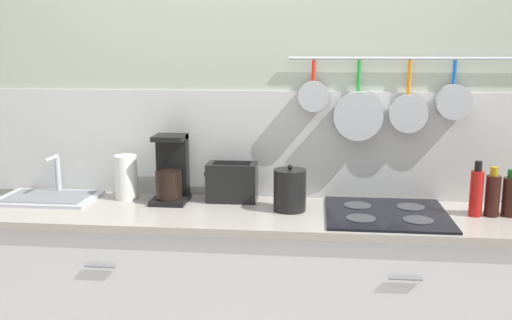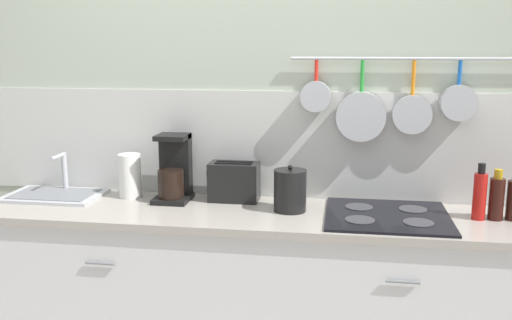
% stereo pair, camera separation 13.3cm
% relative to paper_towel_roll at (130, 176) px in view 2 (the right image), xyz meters
% --- Properties ---
extents(wall_back, '(7.20, 0.14, 2.60)m').
position_rel_paper_towel_roll_xyz_m(wall_back, '(0.68, 0.16, 0.25)').
color(wall_back, '#B2BCA8').
rests_on(wall_back, ground_plane).
extents(cabinet_base, '(2.65, 0.54, 0.88)m').
position_rel_paper_towel_roll_xyz_m(cabinet_base, '(0.68, -0.16, -0.59)').
color(cabinet_base, silver).
rests_on(cabinet_base, ground_plane).
extents(countertop, '(2.69, 0.56, 0.03)m').
position_rel_paper_towel_roll_xyz_m(countertop, '(0.68, -0.16, -0.13)').
color(countertop, '#A59E93').
rests_on(countertop, cabinet_base).
extents(sink_basin, '(0.48, 0.32, 0.21)m').
position_rel_paper_towel_roll_xyz_m(sink_basin, '(-0.39, -0.05, -0.09)').
color(sink_basin, '#B7BABF').
rests_on(sink_basin, countertop).
extents(paper_towel_roll, '(0.11, 0.11, 0.22)m').
position_rel_paper_towel_roll_xyz_m(paper_towel_roll, '(0.00, 0.00, 0.00)').
color(paper_towel_roll, white).
rests_on(paper_towel_roll, countertop).
extents(coffee_maker, '(0.17, 0.20, 0.33)m').
position_rel_paper_towel_roll_xyz_m(coffee_maker, '(0.24, -0.01, 0.03)').
color(coffee_maker, black).
rests_on(coffee_maker, countertop).
extents(toaster, '(0.26, 0.14, 0.20)m').
position_rel_paper_towel_roll_xyz_m(toaster, '(0.54, 0.02, -0.01)').
color(toaster, black).
rests_on(toaster, countertop).
extents(kettle, '(0.15, 0.15, 0.22)m').
position_rel_paper_towel_roll_xyz_m(kettle, '(0.84, -0.12, -0.01)').
color(kettle, black).
rests_on(kettle, countertop).
extents(cooktop, '(0.55, 0.52, 0.01)m').
position_rel_paper_towel_roll_xyz_m(cooktop, '(1.28, -0.15, -0.11)').
color(cooktop, black).
rests_on(cooktop, countertop).
extents(bottle_dish_soap, '(0.06, 0.06, 0.26)m').
position_rel_paper_towel_roll_xyz_m(bottle_dish_soap, '(1.68, -0.12, 0.00)').
color(bottle_dish_soap, red).
rests_on(bottle_dish_soap, countertop).
extents(bottle_hot_sauce, '(0.07, 0.07, 0.23)m').
position_rel_paper_towel_roll_xyz_m(bottle_hot_sauce, '(1.76, -0.12, -0.01)').
color(bottle_hot_sauce, '#33140F').
rests_on(bottle_hot_sauce, countertop).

